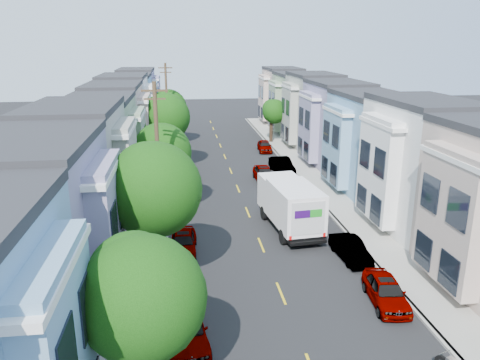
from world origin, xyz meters
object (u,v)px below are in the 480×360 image
Objects in this scene: utility_pole_near at (158,162)px; tree_b at (152,190)px; tree_d at (165,117)px; parked_left_c at (183,242)px; utility_pole_far at (167,107)px; tree_e at (168,107)px; fedex_truck at (290,203)px; lead_sedan at (264,174)px; parked_left_b at (186,328)px; parked_right_a at (386,291)px; tree_a at (140,299)px; tree_far_r at (274,112)px; parked_right_b at (350,249)px; tree_c at (161,153)px; parked_right_d at (265,146)px; parked_left_d at (182,184)px; parked_right_c at (282,166)px.

tree_b is at bearing -90.02° from utility_pole_near.
tree_d is 19.98m from parked_left_c.
tree_e is at bearing 90.04° from utility_pole_far.
fedex_truck is 1.60× the size of lead_sedan.
parked_left_c is at bearing -60.21° from utility_pole_near.
parked_left_b is (-7.56, -23.60, 0.03)m from lead_sedan.
utility_pole_far is at bearing -89.96° from tree_e.
fedex_truck reaches higher than parked_right_a.
lead_sedan is 24.78m from parked_left_b.
tree_a reaches higher than tree_far_r.
tree_b is at bearing -145.27° from fedex_truck.
parked_right_a is (11.20, 5.88, -3.90)m from tree_a.
parked_left_b is 11.99m from parked_right_b.
utility_pole_near reaches higher than tree_d.
parked_left_b is at bearing -87.18° from tree_d.
fedex_truck is (8.68, -3.71, -2.92)m from tree_c.
utility_pole_far reaches higher than parked_right_b.
parked_left_c and parked_right_a have the same top height.
parked_left_d is at bearing -121.14° from parked_right_d.
parked_right_c is (11.20, -14.68, -3.95)m from tree_e.
fedex_truck is 7.91m from parked_left_c.
lead_sedan reaches higher than parked_left_c.
parked_left_b is (1.40, 3.93, -3.83)m from tree_a.
parked_right_b is at bearing -69.19° from fedex_truck.
parked_right_d is (11.20, 24.07, -4.50)m from utility_pole_near.
parked_left_c is (1.40, 13.02, -3.90)m from tree_a.
tree_far_r is at bearing 71.92° from parked_left_c.
utility_pole_far is 37.82m from parked_left_b.
parked_right_b is 28.69m from parked_right_d.
tree_far_r is 1.22× the size of parked_left_b.
lead_sedan is 1.05× the size of parked_left_c.
parked_left_d is at bearing 84.28° from parked_left_b.
parked_right_a is 1.03× the size of parked_right_d.
parked_right_b is at bearing -86.44° from parked_right_d.
tree_e is at bearing 104.31° from parked_right_b.
lead_sedan is at bearing -104.08° from tree_far_r.
parked_right_c is at bearing 26.36° from parked_left_d.
tree_b is at bearing -106.26° from parked_right_d.
tree_b is 1.90× the size of parked_left_c.
tree_e is 29.19m from utility_pole_near.
tree_b is 0.79× the size of utility_pole_far.
tree_e is 1.59× the size of lead_sedan.
parked_right_c is (11.20, 14.50, -4.39)m from utility_pole_near.
tree_e reaches higher than lead_sedan.
tree_a reaches higher than lead_sedan.
fedex_truck is 1.54× the size of parked_right_c.
tree_a is at bearing -106.54° from tree_far_r.
tree_far_r is 0.79× the size of fedex_truck.
tree_e reaches higher than parked_right_a.
tree_d reaches higher than parked_right_c.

